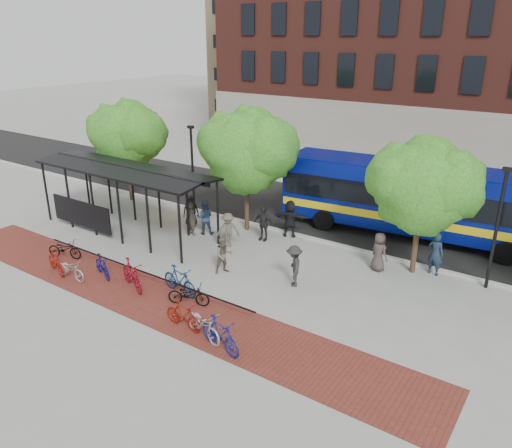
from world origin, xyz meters
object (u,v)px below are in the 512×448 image
Objects in this scene: tree_c at (425,184)px; bike_8 at (189,295)px; pedestrian_5 at (290,219)px; pedestrian_2 at (205,217)px; bike_9 at (183,315)px; pedestrian_0 at (191,210)px; pedestrian_8 at (224,255)px; bike_1 at (56,262)px; bike_10 at (203,324)px; tree_a at (127,133)px; lamp_post_right at (497,226)px; bike_3 at (102,266)px; bike_11 at (220,334)px; bike_5 at (132,275)px; pedestrian_7 at (435,254)px; pedestrian_1 at (191,218)px; pedestrian_6 at (379,252)px; tree_b at (249,148)px; lamp_post_left at (192,168)px; bike_0 at (65,249)px; bike_2 at (70,269)px; bus at (418,197)px; pedestrian_4 at (263,223)px; bus_shelter at (123,176)px; pedestrian_3 at (228,230)px; bike_7 at (180,280)px; pedestrian_9 at (294,266)px.

tree_c is 10.67m from bike_8.
pedestrian_2 is at bearing 12.81° from pedestrian_5.
pedestrian_0 is (-6.58, 7.83, 0.36)m from bike_9.
pedestrian_0 is 6.15m from pedestrian_8.
bike_1 is 0.87× the size of bike_10.
bike_8 is (11.70, -7.82, -3.80)m from tree_a.
lamp_post_right is at bearing 152.11° from pedestrian_2.
bike_3 is 0.84× the size of bike_11.
pedestrian_7 reaches higher than bike_5.
pedestrian_1 is 9.75m from pedestrian_6.
pedestrian_2 is (-4.21, 5.99, 0.48)m from bike_8.
tree_b reaches higher than pedestrian_0.
lamp_post_left is 11.86m from pedestrian_6.
bike_0 is 0.98× the size of bike_2.
pedestrian_6 is (-0.00, -4.90, -1.25)m from bus.
bike_0 is 0.88× the size of pedestrian_5.
tree_a is at bearing -179.31° from lamp_post_right.
tree_a is 12.58m from pedestrian_8.
pedestrian_6 is (3.92, 8.39, 0.37)m from bike_9.
bike_1 is (-11.52, -13.20, -1.61)m from bus.
bike_10 is at bearing 146.49° from pedestrian_1.
pedestrian_4 reaches higher than bike_2.
pedestrian_0 is (0.00, 7.74, 0.41)m from bike_2.
bike_3 is 0.93× the size of pedestrian_0.
pedestrian_6 is (7.57, -0.77, -3.57)m from tree_b.
bus_shelter is at bearing -166.61° from lamp_post_right.
bus is at bearing -18.04° from bike_3.
tree_c is at bearing -16.58° from pedestrian_3.
pedestrian_3 is at bearing -64.84° from bike_0.
bike_9 is (3.65, -9.16, -3.94)m from tree_b.
pedestrian_0 is 1.28m from pedestrian_1.
tree_c is 3.04× the size of bike_7.
lamp_post_left reaches higher than bike_9.
bike_0 is (-16.89, -8.13, -2.30)m from lamp_post_right.
pedestrian_7 reaches higher than bike_3.
pedestrian_2 reaches higher than bike_11.
lamp_post_left is at bearing 45.40° from bike_7.
bus is at bearing 31.87° from bus_shelter.
bike_0 is 1.02× the size of pedestrian_8.
pedestrian_2 is 2.14m from pedestrian_3.
pedestrian_6 is at bearing -18.56° from pedestrian_8.
bus is 7.78× the size of pedestrian_4.
bike_11 is 10.37m from pedestrian_5.
pedestrian_5 is at bearing 178.37° from pedestrian_9.
tree_a is 19.01m from pedestrian_7.
bus is 8.18× the size of bike_0.
lamp_post_left is at bearing 11.07° from pedestrian_7.
bike_3 is 0.91× the size of pedestrian_9.
pedestrian_4 is at bearing -5.20° from bike_3.
tree_b is 8.94m from bus.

